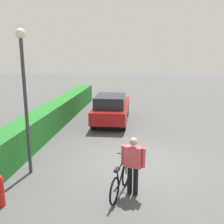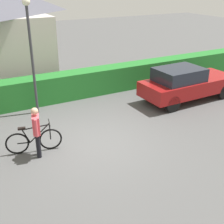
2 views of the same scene
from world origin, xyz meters
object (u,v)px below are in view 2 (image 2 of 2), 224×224
object	(u,v)px
person_rider	(37,129)
bicycle	(34,140)
parked_car_near	(186,83)
street_lamp	(30,42)

from	to	relation	value
person_rider	bicycle	bearing A→B (deg)	97.09
parked_car_near	street_lamp	xyz separation A→B (m)	(-5.96, 1.71, 1.98)
street_lamp	bicycle	bearing A→B (deg)	-107.19
bicycle	person_rider	bearing A→B (deg)	-82.91
parked_car_near	bicycle	bearing A→B (deg)	-170.52
parked_car_near	bicycle	distance (m)	6.95
bicycle	street_lamp	distance (m)	3.81
bicycle	person_rider	size ratio (longest dim) A/B	1.06
person_rider	parked_car_near	bearing A→B (deg)	12.04
parked_car_near	bicycle	world-z (taller)	parked_car_near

